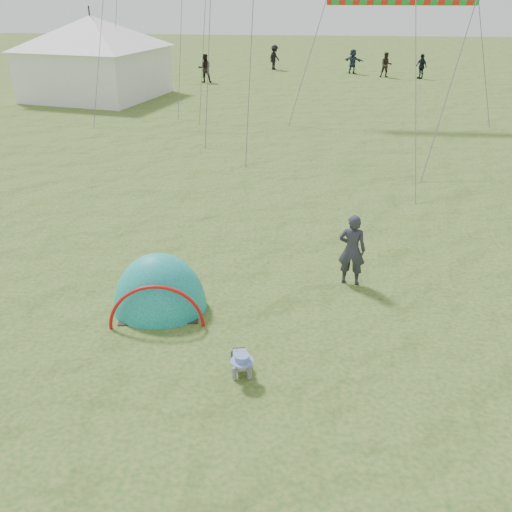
# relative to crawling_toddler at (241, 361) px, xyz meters

# --- Properties ---
(ground) EXTENTS (140.00, 140.00, 0.00)m
(ground) POSITION_rel_crawling_toddler_xyz_m (-0.02, 0.52, -0.26)
(ground) COLOR #225018
(crawling_toddler) EXTENTS (0.62, 0.78, 0.53)m
(crawling_toddler) POSITION_rel_crawling_toddler_xyz_m (0.00, 0.00, 0.00)
(crawling_toddler) COLOR black
(crawling_toddler) RESTS_ON ground
(popup_tent) EXTENTS (2.07, 1.79, 2.40)m
(popup_tent) POSITION_rel_crawling_toddler_xyz_m (-1.87, 1.93, -0.26)
(popup_tent) COLOR #097468
(popup_tent) RESTS_ON ground
(standing_adult) EXTENTS (0.63, 0.47, 1.59)m
(standing_adult) POSITION_rel_crawling_toddler_xyz_m (1.96, 3.44, 0.53)
(standing_adult) COLOR #292A34
(standing_adult) RESTS_ON ground
(event_marquee) EXTENTS (8.11, 8.11, 4.69)m
(event_marquee) POSITION_rel_crawling_toddler_xyz_m (-11.38, 24.94, 2.08)
(event_marquee) COLOR white
(event_marquee) RESTS_ON ground
(crowd_person_0) EXTENTS (0.60, 0.70, 1.63)m
(crowd_person_0) POSITION_rel_crawling_toddler_xyz_m (-14.98, 28.74, 0.55)
(crowd_person_0) COLOR black
(crowd_person_0) RESTS_ON ground
(crowd_person_1) EXTENTS (1.02, 0.89, 1.80)m
(crowd_person_1) POSITION_rel_crawling_toddler_xyz_m (-6.24, 30.99, 0.63)
(crowd_person_1) COLOR black
(crowd_person_1) RESTS_ON ground
(crowd_person_3) EXTENTS (0.72, 1.15, 1.71)m
(crowd_person_3) POSITION_rel_crawling_toddler_xyz_m (-9.55, 31.60, 0.59)
(crowd_person_3) COLOR black
(crowd_person_3) RESTS_ON ground
(crowd_person_4) EXTENTS (1.04, 0.94, 1.78)m
(crowd_person_4) POSITION_rel_crawling_toddler_xyz_m (-13.66, 31.56, 0.63)
(crowd_person_4) COLOR black
(crowd_person_4) RESTS_ON ground
(crowd_person_7) EXTENTS (0.84, 0.67, 1.66)m
(crowd_person_7) POSITION_rel_crawling_toddler_xyz_m (5.91, 34.49, 0.57)
(crowd_person_7) COLOR #2D241D
(crowd_person_7) RESTS_ON ground
(crowd_person_8) EXTENTS (0.86, 1.02, 1.63)m
(crowd_person_8) POSITION_rel_crawling_toddler_xyz_m (8.25, 34.08, 0.55)
(crowd_person_8) COLOR black
(crowd_person_8) RESTS_ON ground
(crowd_person_9) EXTENTS (1.12, 1.33, 1.78)m
(crowd_person_9) POSITION_rel_crawling_toddler_xyz_m (-2.10, 37.68, 0.63)
(crowd_person_9) COLOR black
(crowd_person_9) RESTS_ON ground
(crowd_person_11) EXTENTS (1.57, 1.33, 1.70)m
(crowd_person_11) POSITION_rel_crawling_toddler_xyz_m (3.70, 36.12, 0.59)
(crowd_person_11) COLOR #283544
(crowd_person_11) RESTS_ON ground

